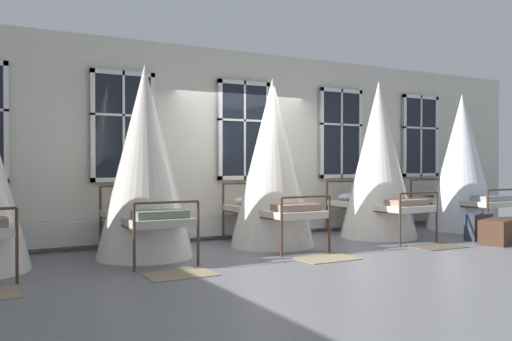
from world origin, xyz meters
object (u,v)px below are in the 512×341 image
Objects in this scene: suitcase_dark at (479,227)px; cot_fourth at (378,161)px; cot_second at (145,163)px; cot_fifth at (462,164)px; cot_third at (272,164)px; travel_trunk at (498,232)px.

cot_fourth is at bearing 131.84° from suitcase_dark.
cot_fourth reaches higher than cot_second.
cot_third is at bearing 90.51° from cot_fifth.
cot_fifth is at bearing -89.34° from cot_second.
cot_fourth is 4.73× the size of suitcase_dark.
cot_second is at bearing 90.68° from cot_third.
cot_fifth reaches higher than suitcase_dark.
cot_fourth reaches higher than cot_third.
cot_second is 6.31m from cot_fifth.
cot_fifth is (2.11, -0.01, -0.05)m from cot_fourth.
cot_fifth is (4.25, -0.08, -0.00)m from cot_third.
cot_third is 4.25m from cot_fifth.
suitcase_dark is at bearing -132.30° from cot_fourth.
cot_fifth is 4.12× the size of travel_trunk.
cot_third is 4.56× the size of suitcase_dark.
cot_third is 1.00× the size of cot_fifth.
cot_fourth is 1.04× the size of cot_fifth.
cot_fourth is at bearing -91.52° from cot_third.
travel_trunk is (-1.02, -1.57, -1.09)m from cot_fifth.
cot_second is 4.20m from cot_fourth.
cot_second is 2.07m from cot_third.
travel_trunk is (3.22, -1.65, -1.09)m from cot_third.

